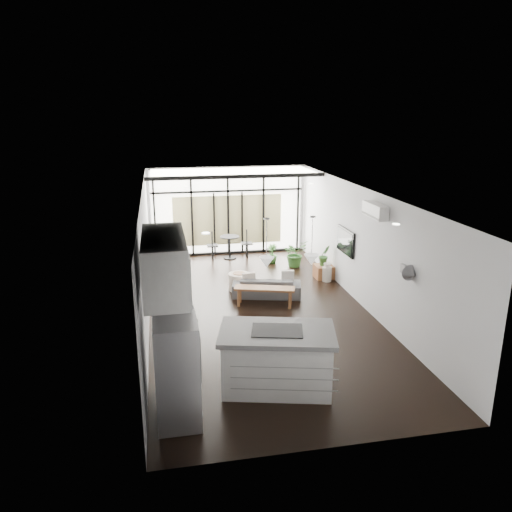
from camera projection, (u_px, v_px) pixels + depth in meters
name	position (u px, v px, depth m)	size (l,w,h in m)	color
floor	(258.00, 311.00, 11.65)	(5.00, 10.00, 0.00)	black
ceiling	(259.00, 192.00, 10.86)	(5.00, 10.00, 0.00)	white
wall_left	(146.00, 260.00, 10.79)	(0.02, 10.00, 2.80)	silver
wall_right	(363.00, 248.00, 11.72)	(0.02, 10.00, 2.80)	silver
wall_back	(228.00, 211.00, 15.96)	(5.00, 0.02, 2.80)	silver
wall_front	(334.00, 357.00, 6.55)	(5.00, 0.02, 2.80)	silver
glazing	(228.00, 211.00, 15.84)	(5.00, 0.20, 2.80)	black
skylight	(232.00, 171.00, 14.63)	(4.70, 1.90, 0.06)	white
neighbour_building	(228.00, 220.00, 15.99)	(3.50, 0.02, 1.60)	#CFC385
island	(277.00, 359.00, 8.33)	(1.90, 1.13, 1.04)	white
cooktop	(277.00, 330.00, 8.18)	(0.83, 0.56, 0.01)	black
fridge	(177.00, 372.00, 7.33)	(0.63, 0.79, 1.64)	#96969A
appliance_column	(173.00, 326.00, 7.97)	(0.62, 0.65, 2.39)	white
upper_cabinets	(164.00, 264.00, 7.30)	(0.62, 1.75, 0.86)	white
pendant_left	(266.00, 262.00, 8.51)	(0.26, 0.26, 0.18)	white
pendant_right	(311.00, 260.00, 8.66)	(0.26, 0.26, 0.18)	white
sofa	(267.00, 283.00, 12.49)	(1.70, 0.50, 0.66)	#4F4F52
console_bench	(265.00, 297.00, 11.90)	(1.43, 0.36, 0.46)	brown
pouf	(239.00, 282.00, 12.95)	(0.55, 0.55, 0.44)	beige
crate	(324.00, 272.00, 13.86)	(0.49, 0.49, 0.37)	brown
plant_tall	(295.00, 256.00, 14.86)	(0.72, 0.80, 0.63)	#306127
plant_med	(272.00, 258.00, 15.20)	(0.33, 0.59, 0.33)	#306127
plant_crate	(324.00, 261.00, 13.77)	(0.32, 0.58, 0.26)	#306127
milk_can	(327.00, 272.00, 13.59)	(0.26, 0.26, 0.51)	beige
bistro_set	(230.00, 247.00, 15.64)	(1.47, 0.59, 0.70)	black
tv	(345.00, 241.00, 12.68)	(0.05, 1.10, 0.65)	black
ac_unit	(375.00, 210.00, 10.64)	(0.22, 0.90, 0.30)	white
framed_art	(146.00, 259.00, 10.28)	(0.04, 0.70, 0.90)	black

